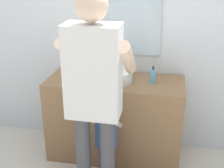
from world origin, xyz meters
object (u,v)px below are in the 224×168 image
object	(u,v)px
soap_bottle	(153,76)
adult_parent	(94,85)
toothbrush_cup	(81,72)
child_toddler	(106,135)

from	to	relation	value
soap_bottle	adult_parent	xyz separation A→B (m)	(-0.40, -0.65, 0.14)
toothbrush_cup	adult_parent	bearing A→B (deg)	-64.86
toothbrush_cup	soap_bottle	distance (m)	0.70
soap_bottle	toothbrush_cup	bearing A→B (deg)	-179.35
toothbrush_cup	adult_parent	size ratio (longest dim) A/B	0.12
toothbrush_cup	child_toddler	xyz separation A→B (m)	(0.34, -0.41, -0.42)
soap_bottle	child_toddler	distance (m)	0.70
toothbrush_cup	adult_parent	world-z (taller)	adult_parent
toothbrush_cup	adult_parent	distance (m)	0.73
toothbrush_cup	soap_bottle	bearing A→B (deg)	0.65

